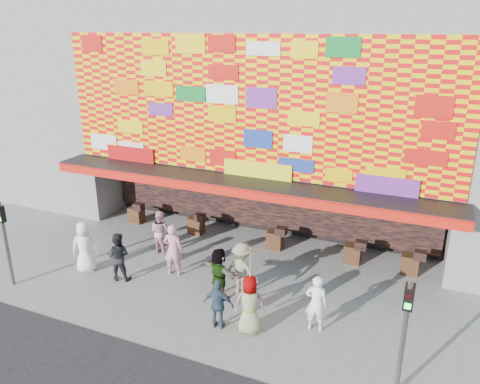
{
  "coord_description": "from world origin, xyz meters",
  "views": [
    {
      "loc": [
        6.33,
        -11.16,
        8.22
      ],
      "look_at": [
        0.63,
        2.0,
        3.13
      ],
      "focal_mm": 35.0,
      "sensor_mm": 36.0,
      "label": 1
    }
  ],
  "objects_px": {
    "ped_f": "(219,273)",
    "ped_i": "(161,232)",
    "ped_b": "(173,250)",
    "signal_left": "(4,234)",
    "ped_d": "(242,269)",
    "ped_c": "(118,256)",
    "ped_e": "(218,304)",
    "ped_g": "(250,305)",
    "parasol": "(250,263)",
    "ped_h": "(316,303)",
    "signal_right": "(405,325)",
    "ped_a": "(85,247)"
  },
  "relations": [
    {
      "from": "ped_f",
      "to": "parasol",
      "type": "relative_size",
      "value": 0.89
    },
    {
      "from": "ped_b",
      "to": "ped_d",
      "type": "height_order",
      "value": "ped_b"
    },
    {
      "from": "ped_b",
      "to": "ped_g",
      "type": "bearing_deg",
      "value": 140.84
    },
    {
      "from": "ped_c",
      "to": "ped_e",
      "type": "distance_m",
      "value": 4.48
    },
    {
      "from": "signal_right",
      "to": "ped_a",
      "type": "xyz_separation_m",
      "value": [
        -10.76,
        1.75,
        -0.94
      ]
    },
    {
      "from": "ped_f",
      "to": "signal_left",
      "type": "bearing_deg",
      "value": 36.59
    },
    {
      "from": "ped_g",
      "to": "ped_h",
      "type": "relative_size",
      "value": 1.03
    },
    {
      "from": "ped_e",
      "to": "signal_right",
      "type": "bearing_deg",
      "value": 165.72
    },
    {
      "from": "ped_b",
      "to": "parasol",
      "type": "bearing_deg",
      "value": 140.84
    },
    {
      "from": "signal_right",
      "to": "ped_c",
      "type": "bearing_deg",
      "value": 169.48
    },
    {
      "from": "ped_g",
      "to": "parasol",
      "type": "xyz_separation_m",
      "value": [
        0.0,
        0.0,
        1.31
      ]
    },
    {
      "from": "ped_e",
      "to": "ped_d",
      "type": "bearing_deg",
      "value": -94.91
    },
    {
      "from": "ped_d",
      "to": "signal_right",
      "type": "bearing_deg",
      "value": 164.06
    },
    {
      "from": "signal_left",
      "to": "ped_h",
      "type": "bearing_deg",
      "value": 9.17
    },
    {
      "from": "signal_left",
      "to": "signal_right",
      "type": "relative_size",
      "value": 1.0
    },
    {
      "from": "ped_c",
      "to": "ped_h",
      "type": "relative_size",
      "value": 0.99
    },
    {
      "from": "signal_left",
      "to": "ped_c",
      "type": "distance_m",
      "value": 3.68
    },
    {
      "from": "ped_a",
      "to": "ped_c",
      "type": "bearing_deg",
      "value": 149.35
    },
    {
      "from": "ped_c",
      "to": "parasol",
      "type": "xyz_separation_m",
      "value": [
        5.23,
        -0.97,
        1.34
      ]
    },
    {
      "from": "ped_e",
      "to": "ped_c",
      "type": "bearing_deg",
      "value": -22.05
    },
    {
      "from": "signal_right",
      "to": "ped_a",
      "type": "relative_size",
      "value": 1.62
    },
    {
      "from": "ped_f",
      "to": "ped_b",
      "type": "bearing_deg",
      "value": 1.09
    },
    {
      "from": "ped_b",
      "to": "parasol",
      "type": "xyz_separation_m",
      "value": [
        3.68,
        -1.99,
        1.25
      ]
    },
    {
      "from": "parasol",
      "to": "ped_f",
      "type": "bearing_deg",
      "value": 140.72
    },
    {
      "from": "ped_c",
      "to": "ped_g",
      "type": "relative_size",
      "value": 0.96
    },
    {
      "from": "signal_left",
      "to": "signal_right",
      "type": "distance_m",
      "value": 12.4
    },
    {
      "from": "ped_d",
      "to": "ped_i",
      "type": "xyz_separation_m",
      "value": [
        -4.05,
        1.56,
        -0.06
      ]
    },
    {
      "from": "ped_c",
      "to": "ped_i",
      "type": "height_order",
      "value": "ped_c"
    },
    {
      "from": "ped_f",
      "to": "ped_i",
      "type": "height_order",
      "value": "ped_f"
    },
    {
      "from": "ped_d",
      "to": "parasol",
      "type": "xyz_separation_m",
      "value": [
        0.98,
        -1.74,
        1.29
      ]
    },
    {
      "from": "signal_left",
      "to": "ped_d",
      "type": "height_order",
      "value": "signal_left"
    },
    {
      "from": "signal_right",
      "to": "ped_a",
      "type": "distance_m",
      "value": 10.94
    },
    {
      "from": "ped_b",
      "to": "ped_d",
      "type": "relative_size",
      "value": 1.04
    },
    {
      "from": "ped_b",
      "to": "ped_f",
      "type": "relative_size",
      "value": 1.1
    },
    {
      "from": "signal_right",
      "to": "parasol",
      "type": "relative_size",
      "value": 1.55
    },
    {
      "from": "signal_left",
      "to": "ped_d",
      "type": "xyz_separation_m",
      "value": [
        7.33,
        2.5,
        -0.96
      ]
    },
    {
      "from": "signal_left",
      "to": "ped_d",
      "type": "bearing_deg",
      "value": 18.81
    },
    {
      "from": "ped_f",
      "to": "ped_i",
      "type": "xyz_separation_m",
      "value": [
        -3.46,
        2.01,
        -0.01
      ]
    },
    {
      "from": "signal_right",
      "to": "ped_i",
      "type": "height_order",
      "value": "signal_right"
    },
    {
      "from": "signal_left",
      "to": "ped_b",
      "type": "bearing_deg",
      "value": 30.75
    },
    {
      "from": "signal_left",
      "to": "ped_h",
      "type": "distance_m",
      "value": 10.17
    },
    {
      "from": "ped_a",
      "to": "ped_e",
      "type": "distance_m",
      "value": 5.89
    },
    {
      "from": "signal_left",
      "to": "ped_c",
      "type": "xyz_separation_m",
      "value": [
        3.08,
        1.73,
        -1.01
      ]
    },
    {
      "from": "ped_c",
      "to": "ped_e",
      "type": "relative_size",
      "value": 1.12
    },
    {
      "from": "ped_h",
      "to": "parasol",
      "type": "xyz_separation_m",
      "value": [
        -1.67,
        -0.85,
        1.33
      ]
    },
    {
      "from": "ped_b",
      "to": "ped_i",
      "type": "distance_m",
      "value": 1.88
    },
    {
      "from": "signal_left",
      "to": "ped_g",
      "type": "height_order",
      "value": "signal_left"
    },
    {
      "from": "ped_d",
      "to": "ped_i",
      "type": "height_order",
      "value": "ped_d"
    },
    {
      "from": "ped_f",
      "to": "ped_h",
      "type": "height_order",
      "value": "ped_h"
    },
    {
      "from": "signal_left",
      "to": "ped_b",
      "type": "relative_size",
      "value": 1.59
    }
  ]
}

